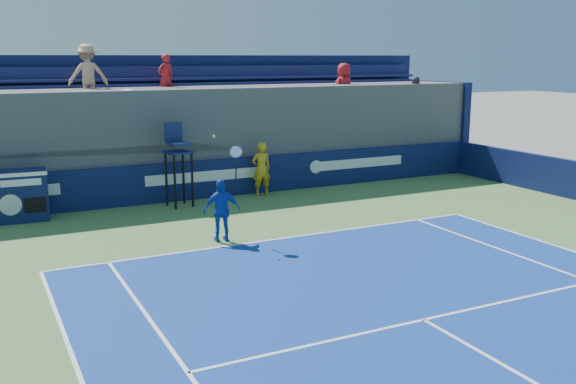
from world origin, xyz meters
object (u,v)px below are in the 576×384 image
ball_person (261,169)px  umpire_chair (178,155)px  match_clock (22,194)px  tennis_player (222,210)px

ball_person → umpire_chair: umpire_chair is taller
match_clock → umpire_chair: umpire_chair is taller
tennis_player → ball_person: bearing=55.4°
umpire_chair → tennis_player: bearing=-92.7°
match_clock → tennis_player: tennis_player is taller
ball_person → tennis_player: tennis_player is taller
umpire_chair → match_clock: bearing=177.5°
match_clock → umpire_chair: bearing=-2.5°
ball_person → tennis_player: (-2.97, -4.31, -0.09)m
ball_person → tennis_player: size_ratio=0.67×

